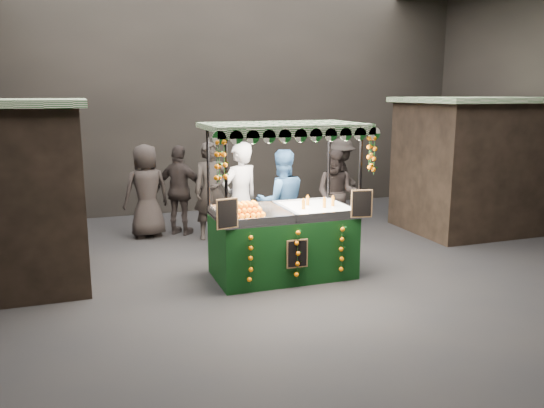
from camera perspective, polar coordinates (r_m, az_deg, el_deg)
name	(u,v)px	position (r m, az deg, el deg)	size (l,w,h in m)	color
ground	(301,274)	(8.30, 3.10, -7.36)	(12.00, 12.00, 0.00)	black
market_hall	(304,41)	(7.88, 3.38, 16.61)	(12.10, 10.10, 5.05)	black
neighbour_stall_right	(479,164)	(11.55, 20.82, 3.96)	(3.00, 2.20, 2.60)	black
juice_stall	(284,230)	(8.02, 1.26, -2.77)	(2.34, 1.37, 2.26)	black
vendor_grey	(240,200)	(8.94, -3.33, 0.39)	(0.82, 0.69, 1.92)	gray
vendor_blue	(281,202)	(9.12, 0.99, 0.18)	(0.92, 0.74, 1.77)	navy
shopper_0	(212,191)	(10.14, -6.33, 1.37)	(0.69, 0.48, 1.81)	#2C2624
shopper_1	(336,194)	(10.26, 6.73, 1.04)	(1.02, 1.00, 1.65)	#282121
shopper_2	(180,190)	(10.53, -9.56, 1.41)	(1.05, 0.95, 1.72)	black
shopper_3	(341,178)	(11.97, 7.21, 2.70)	(1.28, 1.11, 1.72)	#282321
shopper_4	(146,191)	(10.47, -12.98, 1.33)	(0.95, 0.72, 1.76)	black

